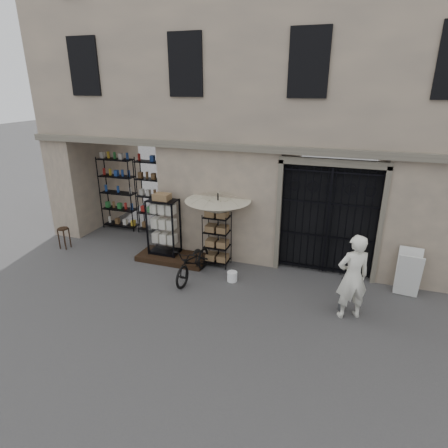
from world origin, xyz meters
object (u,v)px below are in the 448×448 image
(display_cabinet, at_px, (164,230))
(wooden_stool, at_px, (64,238))
(white_bucket, at_px, (232,276))
(steel_bollard, at_px, (343,294))
(market_umbrella, at_px, (218,204))
(easel_sign, at_px, (408,273))
(wire_rack, at_px, (217,240))
(bicycle, at_px, (194,278))
(shopkeeper, at_px, (347,316))

(display_cabinet, xyz_separation_m, wooden_stool, (-3.24, -0.39, -0.53))
(white_bucket, distance_m, steel_bollard, 2.77)
(market_umbrella, relative_size, easel_sign, 2.23)
(wire_rack, relative_size, white_bucket, 5.81)
(easel_sign, bearing_deg, bicycle, -165.27)
(wooden_stool, height_order, steel_bollard, steel_bollard)
(white_bucket, relative_size, steel_bollard, 0.33)
(shopkeeper, bearing_deg, display_cabinet, -41.67)
(market_umbrella, relative_size, steel_bollard, 3.11)
(bicycle, bearing_deg, shopkeeper, -3.09)
(white_bucket, bearing_deg, market_umbrella, 130.49)
(display_cabinet, bearing_deg, wooden_stool, 165.71)
(wooden_stool, bearing_deg, easel_sign, 2.25)
(wooden_stool, relative_size, shopkeeper, 0.34)
(white_bucket, distance_m, easel_sign, 4.22)
(white_bucket, distance_m, wooden_stool, 5.51)
(wooden_stool, xyz_separation_m, easel_sign, (9.64, 0.38, 0.23))
(display_cabinet, bearing_deg, market_umbrella, -18.96)
(bicycle, distance_m, easel_sign, 5.24)
(market_umbrella, bearing_deg, shopkeeper, -22.12)
(market_umbrella, height_order, easel_sign, market_umbrella)
(white_bucket, distance_m, bicycle, 1.02)
(display_cabinet, distance_m, market_umbrella, 1.86)
(white_bucket, distance_m, shopkeeper, 2.94)
(display_cabinet, distance_m, wire_rack, 1.59)
(easel_sign, bearing_deg, wooden_stool, -172.44)
(wire_rack, relative_size, wooden_stool, 2.32)
(white_bucket, relative_size, bicycle, 0.15)
(wire_rack, bearing_deg, steel_bollard, -27.82)
(wire_rack, xyz_separation_m, white_bucket, (0.68, -0.74, -0.62))
(bicycle, distance_m, shopkeeper, 3.89)
(shopkeeper, bearing_deg, steel_bollard, -78.49)
(wire_rack, distance_m, shopkeeper, 3.88)
(wooden_stool, bearing_deg, display_cabinet, 6.81)
(shopkeeper, bearing_deg, white_bucket, -39.90)
(white_bucket, height_order, shopkeeper, white_bucket)
(display_cabinet, xyz_separation_m, white_bucket, (2.26, -0.70, -0.74))
(market_umbrella, distance_m, wooden_stool, 5.09)
(bicycle, distance_m, wooden_stool, 4.54)
(bicycle, relative_size, shopkeeper, 0.91)
(steel_bollard, xyz_separation_m, shopkeeper, (0.15, -0.19, -0.40))
(market_umbrella, height_order, shopkeeper, market_umbrella)
(wire_rack, height_order, market_umbrella, market_umbrella)
(easel_sign, bearing_deg, white_bucket, -165.22)
(wire_rack, relative_size, market_umbrella, 0.61)
(shopkeeper, bearing_deg, wooden_stool, -33.43)
(wire_rack, distance_m, market_umbrella, 1.05)
(wire_rack, bearing_deg, wooden_stool, 177.13)
(white_bucket, relative_size, shopkeeper, 0.14)
(wooden_stool, bearing_deg, steel_bollard, -5.51)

